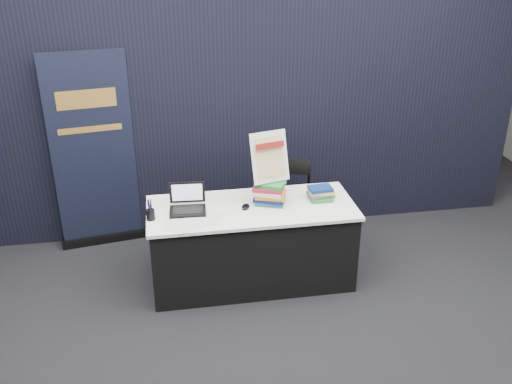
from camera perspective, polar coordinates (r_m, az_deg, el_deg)
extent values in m
plane|color=black|center=(4.88, 0.65, -12.26)|extent=(8.00, 8.00, 0.00)
cube|color=#A4A29B|center=(7.93, -4.68, 16.37)|extent=(8.00, 0.02, 3.50)
cube|color=black|center=(5.73, -2.18, 7.26)|extent=(6.00, 0.08, 2.40)
cube|color=black|center=(5.12, -0.43, -5.35)|extent=(1.76, 0.71, 0.72)
cube|color=silver|center=(4.94, -0.45, -1.61)|extent=(1.80, 0.75, 0.03)
cube|color=black|center=(4.87, -6.84, -1.92)|extent=(0.32, 0.23, 0.02)
cube|color=black|center=(4.91, -6.98, -0.14)|extent=(0.31, 0.08, 0.21)
cube|color=silver|center=(4.91, -6.98, -0.18)|extent=(0.26, 0.06, 0.17)
ellipsoid|color=black|center=(4.90, -1.04, -1.46)|extent=(0.10, 0.12, 0.03)
cube|color=silver|center=(4.68, -7.63, -3.29)|extent=(0.30, 0.24, 0.00)
cube|color=silver|center=(4.77, -5.18, -2.53)|extent=(0.37, 0.35, 0.00)
cube|color=silver|center=(4.69, -6.46, -3.15)|extent=(0.38, 0.33, 0.00)
cylinder|color=black|center=(4.78, -10.49, -2.24)|extent=(0.09, 0.09, 0.09)
cube|color=#195760|center=(4.98, 1.39, -0.96)|extent=(0.30, 0.27, 0.03)
cube|color=#121452|center=(4.97, 1.40, -0.61)|extent=(0.30, 0.27, 0.03)
cube|color=orange|center=(4.95, 1.40, -0.26)|extent=(0.30, 0.27, 0.03)
cube|color=beige|center=(4.94, 1.41, 0.10)|extent=(0.30, 0.27, 0.03)
cube|color=#A11A36|center=(4.93, 1.41, 0.46)|extent=(0.30, 0.27, 0.03)
cube|color=#1F752E|center=(4.91, 1.42, 0.82)|extent=(0.30, 0.27, 0.03)
cube|color=#1F752E|center=(5.09, 6.45, -0.55)|extent=(0.22, 0.17, 0.03)
cube|color=#454549|center=(5.08, 6.47, -0.25)|extent=(0.22, 0.17, 0.03)
cube|color=#B9B24A|center=(5.07, 6.48, 0.05)|extent=(0.22, 0.17, 0.03)
cube|color=navy|center=(5.06, 6.50, 0.35)|extent=(0.22, 0.17, 0.03)
cube|color=black|center=(4.88, 1.45, 1.10)|extent=(0.22, 0.07, 0.01)
cylinder|color=black|center=(4.90, 0.27, 2.78)|extent=(0.04, 0.11, 0.32)
cylinder|color=black|center=(4.93, 2.28, 2.91)|extent=(0.04, 0.11, 0.32)
cube|color=white|center=(4.85, 1.37, 3.52)|extent=(0.35, 0.20, 0.43)
cube|color=#D5BE85|center=(4.84, 1.39, 3.48)|extent=(0.28, 0.16, 0.34)
cube|color=maroon|center=(4.80, 1.41, 4.68)|extent=(0.26, 0.08, 0.05)
cube|color=black|center=(6.08, -14.92, -4.49)|extent=(0.83, 0.23, 0.08)
cube|color=black|center=(5.70, -15.94, 3.79)|extent=(0.77, 0.15, 1.95)
cube|color=gold|center=(5.52, -16.62, 8.90)|extent=(0.53, 0.09, 0.18)
cube|color=gold|center=(5.61, -16.25, 6.04)|extent=(0.58, 0.10, 0.06)
cylinder|color=black|center=(5.46, 2.19, -5.00)|extent=(0.02, 0.02, 0.44)
cylinder|color=black|center=(5.54, 6.13, -4.63)|extent=(0.02, 0.02, 0.44)
cylinder|color=black|center=(5.79, 1.41, -3.09)|extent=(0.02, 0.02, 0.44)
cylinder|color=black|center=(5.87, 5.14, -2.77)|extent=(0.02, 0.02, 0.44)
cube|color=black|center=(5.55, 3.78, -1.70)|extent=(0.51, 0.51, 0.04)
cube|color=black|center=(5.57, 3.44, 2.58)|extent=(0.38, 0.14, 0.16)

